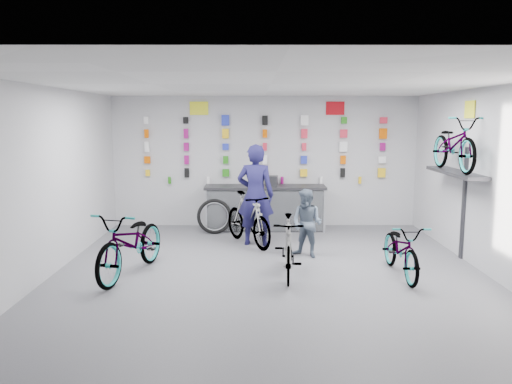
{
  "coord_description": "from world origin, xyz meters",
  "views": [
    {
      "loc": [
        -0.25,
        -7.5,
        2.51
      ],
      "look_at": [
        -0.21,
        1.4,
        1.18
      ],
      "focal_mm": 35.0,
      "sensor_mm": 36.0,
      "label": 1
    }
  ],
  "objects_px": {
    "bike_center": "(288,247)",
    "clerk": "(256,195)",
    "counter": "(265,208)",
    "bike_service": "(248,219)",
    "customer": "(307,223)",
    "bike_left": "(132,242)",
    "bike_right": "(401,249)"
  },
  "relations": [
    {
      "from": "bike_service",
      "to": "customer",
      "type": "bearing_deg",
      "value": -68.61
    },
    {
      "from": "bike_left",
      "to": "bike_service",
      "type": "xyz_separation_m",
      "value": [
        1.84,
        1.94,
        -0.02
      ]
    },
    {
      "from": "bike_center",
      "to": "customer",
      "type": "distance_m",
      "value": 1.21
    },
    {
      "from": "counter",
      "to": "bike_right",
      "type": "relative_size",
      "value": 1.61
    },
    {
      "from": "clerk",
      "to": "bike_right",
      "type": "bearing_deg",
      "value": 149.42
    },
    {
      "from": "counter",
      "to": "clerk",
      "type": "height_order",
      "value": "clerk"
    },
    {
      "from": "counter",
      "to": "bike_right",
      "type": "height_order",
      "value": "counter"
    },
    {
      "from": "bike_left",
      "to": "customer",
      "type": "distance_m",
      "value": 3.1
    },
    {
      "from": "clerk",
      "to": "bike_service",
      "type": "bearing_deg",
      "value": 9.64
    },
    {
      "from": "bike_center",
      "to": "bike_right",
      "type": "height_order",
      "value": "bike_center"
    },
    {
      "from": "bike_service",
      "to": "customer",
      "type": "relative_size",
      "value": 1.41
    },
    {
      "from": "customer",
      "to": "bike_service",
      "type": "bearing_deg",
      "value": 175.4
    },
    {
      "from": "counter",
      "to": "bike_left",
      "type": "height_order",
      "value": "bike_left"
    },
    {
      "from": "clerk",
      "to": "bike_left",
      "type": "bearing_deg",
      "value": 54.21
    },
    {
      "from": "bike_left",
      "to": "bike_right",
      "type": "xyz_separation_m",
      "value": [
        4.3,
        -0.04,
        -0.1
      ]
    },
    {
      "from": "counter",
      "to": "customer",
      "type": "relative_size",
      "value": 2.18
    },
    {
      "from": "bike_center",
      "to": "clerk",
      "type": "bearing_deg",
      "value": 107.8
    },
    {
      "from": "bike_center",
      "to": "counter",
      "type": "bearing_deg",
      "value": 98.45
    },
    {
      "from": "bike_center",
      "to": "customer",
      "type": "bearing_deg",
      "value": 73.27
    },
    {
      "from": "customer",
      "to": "clerk",
      "type": "bearing_deg",
      "value": 171.26
    },
    {
      "from": "counter",
      "to": "bike_center",
      "type": "relative_size",
      "value": 1.67
    },
    {
      "from": "bike_right",
      "to": "clerk",
      "type": "xyz_separation_m",
      "value": [
        -2.32,
        1.98,
        0.56
      ]
    },
    {
      "from": "counter",
      "to": "bike_service",
      "type": "bearing_deg",
      "value": -105.11
    },
    {
      "from": "bike_left",
      "to": "customer",
      "type": "height_order",
      "value": "customer"
    },
    {
      "from": "counter",
      "to": "bike_center",
      "type": "bearing_deg",
      "value": -85.01
    },
    {
      "from": "clerk",
      "to": "customer",
      "type": "height_order",
      "value": "clerk"
    },
    {
      "from": "bike_center",
      "to": "clerk",
      "type": "distance_m",
      "value": 2.13
    },
    {
      "from": "bike_right",
      "to": "bike_center",
      "type": "bearing_deg",
      "value": 179.66
    },
    {
      "from": "bike_left",
      "to": "bike_right",
      "type": "relative_size",
      "value": 1.23
    },
    {
      "from": "counter",
      "to": "clerk",
      "type": "distance_m",
      "value": 1.47
    },
    {
      "from": "bike_left",
      "to": "bike_center",
      "type": "xyz_separation_m",
      "value": [
        2.49,
        -0.07,
        -0.06
      ]
    },
    {
      "from": "bike_center",
      "to": "bike_service",
      "type": "bearing_deg",
      "value": 111.65
    }
  ]
}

